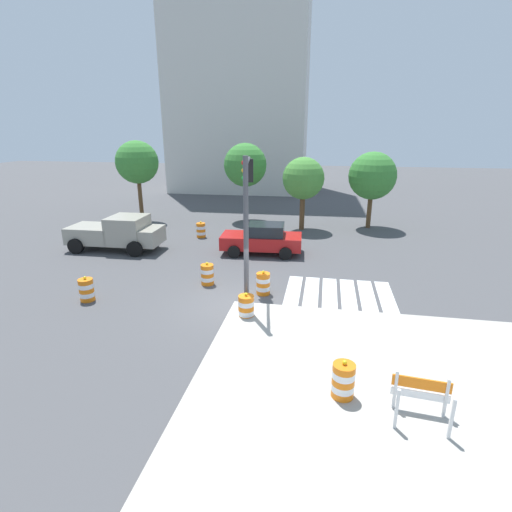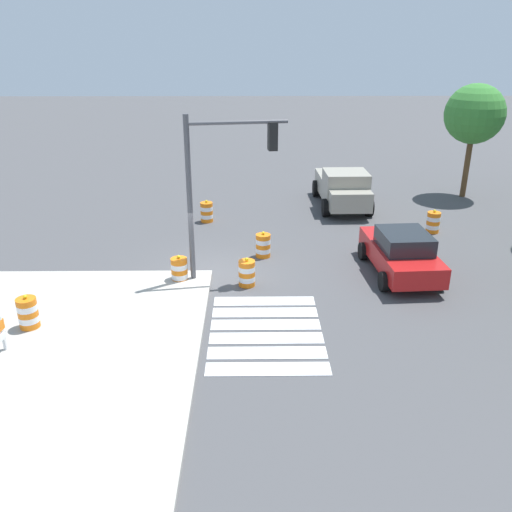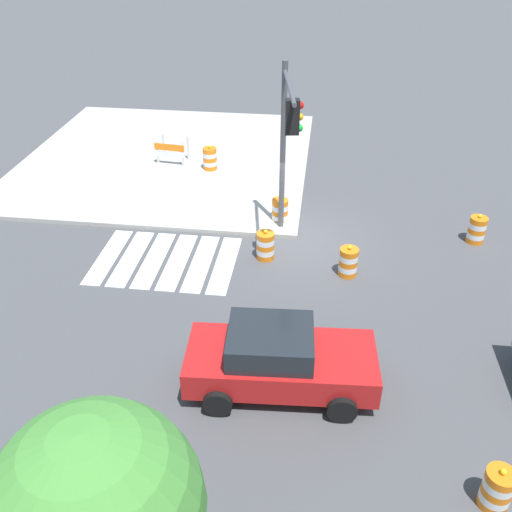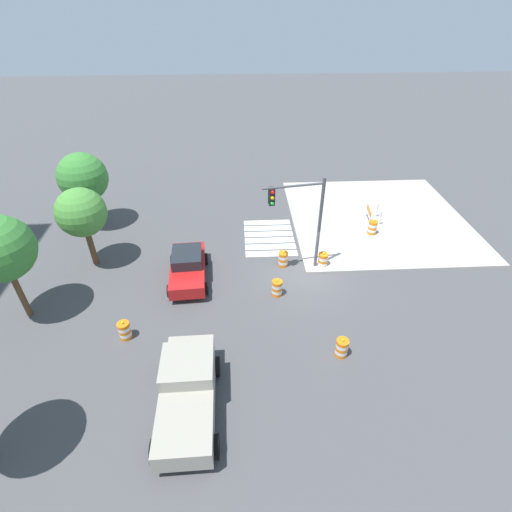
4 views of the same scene
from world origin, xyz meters
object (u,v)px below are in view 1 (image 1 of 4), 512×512
Objects in this scene: traffic_barrel_far_curb at (246,307)px; traffic_barrel_on_sidewalk at (343,380)px; pickup_truck at (119,233)px; traffic_barrel_crosswalk_end at (201,230)px; street_tree_corner_lot at (137,163)px; traffic_light_pole at (247,202)px; sports_car at (262,239)px; traffic_barrel_near_corner at (87,290)px; traffic_barrel_median_near at (207,274)px; street_tree_streetside_far at (372,176)px; street_tree_streetside_mid at (245,165)px; traffic_barrel_median_far at (263,284)px; street_tree_streetside_near at (303,179)px; construction_barricade at (421,395)px.

traffic_barrel_on_sidewalk is (3.23, -3.89, 0.15)m from traffic_barrel_far_curb.
pickup_truck reaches higher than traffic_barrel_crosswalk_end.
street_tree_corner_lot is at bearing 128.10° from traffic_barrel_on_sidewalk.
traffic_light_pole is 0.96× the size of street_tree_corner_lot.
pickup_truck is 5.09× the size of traffic_barrel_on_sidewalk.
traffic_barrel_near_corner is at bearing -128.79° from sports_car.
sports_car is at bearing 71.05° from traffic_barrel_median_near.
street_tree_corner_lot is (-16.05, -1.05, 0.72)m from street_tree_streetside_far.
traffic_barrel_crosswalk_end is 16.34m from traffic_barrel_on_sidewalk.
traffic_light_pole is at bearing -61.60° from traffic_barrel_crosswalk_end.
traffic_barrel_near_corner is 0.18× the size of street_tree_streetside_mid.
traffic_barrel_far_curb is 0.19× the size of traffic_light_pole.
traffic_barrel_median_near is 0.18× the size of street_tree_streetside_mid.
traffic_barrel_median_near is at bearing 166.59° from traffic_barrel_median_far.
traffic_light_pole reaches higher than street_tree_streetside_far.
pickup_truck is 5.09× the size of traffic_barrel_median_near.
sports_car is 8.72m from street_tree_streetside_mid.
traffic_barrel_median_far is 0.21× the size of street_tree_streetside_near.
traffic_barrel_median_far is (2.56, -0.61, 0.00)m from traffic_barrel_median_near.
traffic_barrel_crosswalk_end is (1.54, 9.81, 0.00)m from traffic_barrel_near_corner.
traffic_barrel_far_curb is 13.74m from street_tree_streetside_near.
traffic_barrel_on_sidewalk is (2.98, -6.18, 0.15)m from traffic_barrel_median_far.
traffic_barrel_near_corner is 10.65m from traffic_barrel_on_sidewalk.
traffic_barrel_crosswalk_end is 1.00× the size of traffic_barrel_median_near.
pickup_truck is at bearing 152.29° from traffic_barrel_median_far.
traffic_light_pole reaches higher than traffic_barrel_on_sidewalk.
street_tree_streetside_near is (9.70, 6.43, 2.40)m from pickup_truck.
traffic_barrel_median_near is 13.04m from street_tree_streetside_mid.
traffic_barrel_near_corner is 1.00× the size of traffic_barrel_median_near.
street_tree_streetside_far is at bearing 3.74° from street_tree_corner_lot.
street_tree_streetside_mid is 1.09× the size of street_tree_streetside_far.
sports_car is at bearing -107.19° from street_tree_streetside_near.
traffic_barrel_crosswalk_end is at bearing -157.24° from street_tree_streetside_far.
street_tree_streetside_mid is (5.44, 8.49, 3.01)m from pickup_truck.
pickup_truck reaches higher than traffic_barrel_median_near.
sports_car is 4.32× the size of traffic_barrel_far_curb.
traffic_barrel_median_far and traffic_barrel_far_curb have the same top height.
street_tree_streetside_near is (3.40, 10.47, 2.92)m from traffic_barrel_median_near.
street_tree_streetside_near is (-3.86, 17.67, 2.65)m from construction_barricade.
street_tree_streetside_far reaches higher than sports_car.
street_tree_corner_lot is (-10.50, 13.62, 3.76)m from traffic_barrel_far_curb.
traffic_barrel_crosswalk_end is at bearing 118.40° from traffic_light_pole.
traffic_barrel_near_corner is 1.00× the size of traffic_barrel_median_far.
street_tree_streetside_far is (5.31, 12.37, 3.04)m from traffic_barrel_median_far.
traffic_light_pole reaches higher than traffic_barrel_median_near.
street_tree_streetside_far reaches higher than construction_barricade.
construction_barricade is at bearing -54.46° from traffic_barrel_median_far.
traffic_light_pole is 15.80m from street_tree_corner_lot.
traffic_barrel_median_far is at bearing 54.50° from traffic_light_pole.
street_tree_streetside_near is at bearing 85.34° from traffic_barrel_far_curb.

